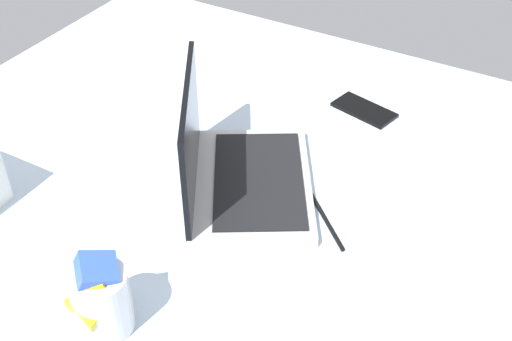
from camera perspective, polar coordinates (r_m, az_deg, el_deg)
The scene contains 5 objects.
bed_mattress at distance 125.80cm, azimuth -9.33°, elevation -9.91°, with size 180.00×140.00×18.00cm, color silver.
laptop at distance 128.00cm, azimuth -1.81°, elevation 0.04°, with size 40.13×36.69×23.00cm.
snack_cup at distance 105.43cm, azimuth -13.02°, elevation -10.48°, with size 9.45×9.00×15.33cm.
cell_phone at distance 153.69cm, azimuth 9.12°, elevation 5.08°, with size 6.80×14.00×0.80cm, color black.
charger_cable at distance 124.36cm, azimuth 5.85°, elevation -4.07°, with size 17.00×0.60×0.60cm, color black.
Camera 1 is at (-61.06, -57.96, 102.48)cm, focal length 47.33 mm.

